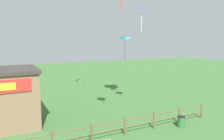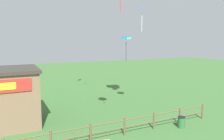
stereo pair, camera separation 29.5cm
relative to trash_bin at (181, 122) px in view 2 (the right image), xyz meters
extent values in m
cylinder|color=brown|center=(-7.03, 0.71, 0.21)|extent=(0.14, 0.14, 1.28)
cylinder|color=brown|center=(-4.52, 0.71, 0.21)|extent=(0.14, 0.14, 1.28)
cylinder|color=brown|center=(-2.01, 0.71, 0.21)|extent=(0.14, 0.14, 1.28)
cylinder|color=brown|center=(0.49, 0.71, 0.21)|extent=(0.14, 0.14, 1.28)
cylinder|color=brown|center=(3.00, 0.71, 0.21)|extent=(0.14, 0.14, 1.28)
cylinder|color=brown|center=(-4.52, 0.71, 0.65)|extent=(15.04, 0.07, 0.07)
cylinder|color=brown|center=(-4.52, 0.71, 0.14)|extent=(15.04, 0.07, 0.07)
cylinder|color=#2D6B38|center=(0.00, 0.00, -0.02)|extent=(0.52, 0.52, 0.82)
cylinder|color=black|center=(0.00, 0.00, 0.41)|extent=(0.56, 0.56, 0.04)
cone|color=blue|center=(-1.30, 3.64, 8.81)|extent=(1.09, 1.09, 0.25)
cylinder|color=silver|center=(-1.30, 3.64, 7.64)|extent=(0.05, 0.05, 1.54)
cone|color=#2DB2C6|center=(0.08, 8.69, 6.44)|extent=(1.58, 1.57, 0.42)
cylinder|color=#2D2D33|center=(0.08, 8.69, 4.98)|extent=(0.05, 0.05, 2.03)
camera|label=1|loc=(-11.90, -11.78, 6.11)|focal=35.00mm
camera|label=2|loc=(-11.64, -11.91, 6.11)|focal=35.00mm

